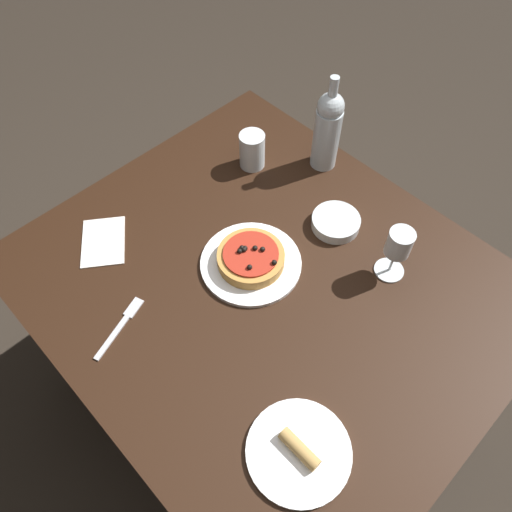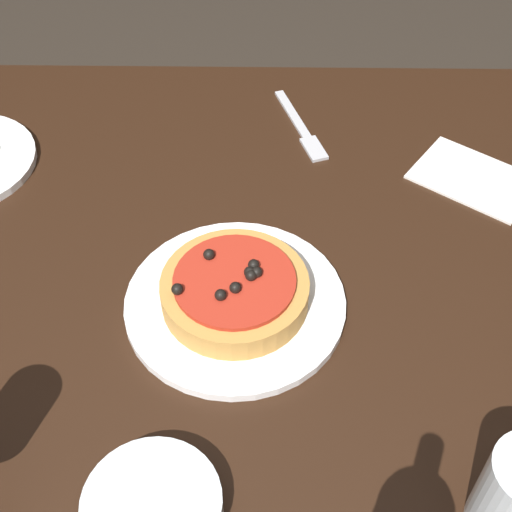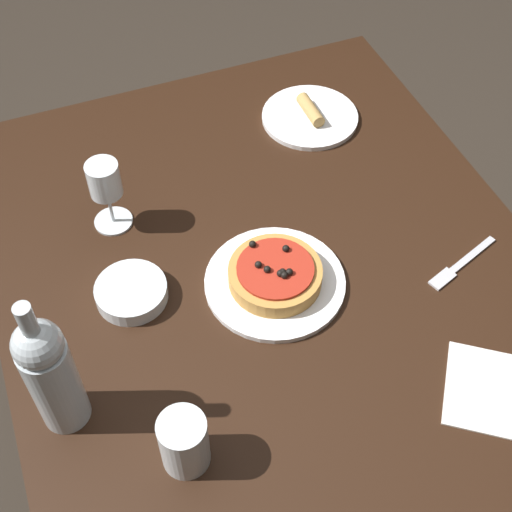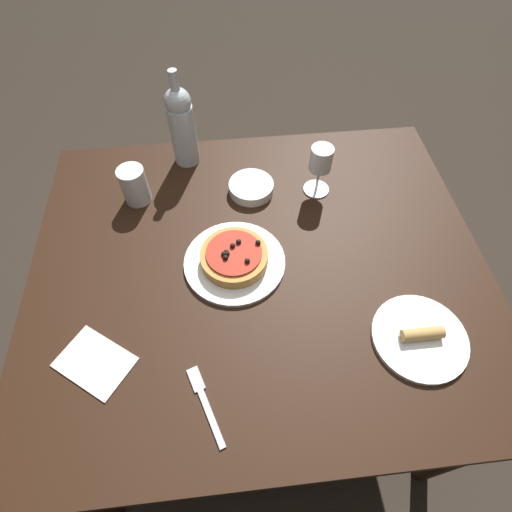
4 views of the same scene
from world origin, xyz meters
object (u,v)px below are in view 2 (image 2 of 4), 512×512
Objects in this scene: dining_table at (188,345)px; side_bowl at (153,508)px; dinner_plate at (235,303)px; pizza at (235,290)px; fork at (302,129)px.

side_bowl is (0.01, 0.27, 0.11)m from dining_table.
dinner_plate reaches higher than dining_table.
dinner_plate is 1.51× the size of pizza.
pizza is at bearing -2.65° from dinner_plate.
pizza reaches higher than dining_table.
pizza is at bearing -34.09° from fork.
pizza is 0.37m from fork.
dinner_plate is at bearing 177.35° from pizza.
fork is (-0.16, -0.62, -0.01)m from side_bowl.
fork reaches higher than dining_table.
fork is at bearing -114.43° from dining_table.
side_bowl is at bearing 74.96° from dinner_plate.
side_bowl is at bearing 74.97° from pizza.
dining_table is 0.14m from pizza.
pizza is (-0.07, 0.01, 0.12)m from dining_table.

